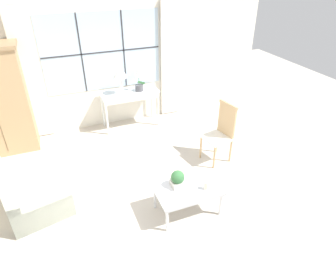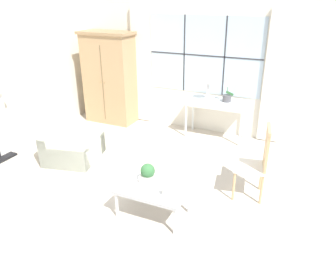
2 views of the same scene
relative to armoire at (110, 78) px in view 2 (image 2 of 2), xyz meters
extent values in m
plane|color=#BCB2A3|center=(2.07, -2.66, -1.00)|extent=(14.00, 14.00, 0.00)
cube|color=silver|center=(2.07, 0.37, 0.40)|extent=(7.20, 0.06, 2.80)
cube|color=silver|center=(2.07, 0.33, 0.58)|extent=(2.36, 0.01, 1.52)
cube|color=#2D2D33|center=(1.64, 0.33, 0.58)|extent=(0.02, 0.02, 1.52)
cube|color=#2D2D33|center=(2.49, 0.33, 0.58)|extent=(0.02, 0.02, 1.52)
cube|color=#2D2D33|center=(2.07, 0.33, 0.58)|extent=(2.36, 0.02, 0.02)
cube|color=silver|center=(0.64, 0.29, 0.26)|extent=(0.42, 0.06, 2.50)
cube|color=silver|center=(3.49, 0.29, 0.26)|extent=(0.42, 0.06, 2.50)
cube|color=tan|center=(0.00, 0.00, -0.04)|extent=(1.09, 0.58, 1.94)
cube|color=#977752|center=(0.00, 0.00, 0.96)|extent=(1.17, 0.64, 0.06)
cube|color=brown|center=(0.00, -0.29, -0.07)|extent=(0.01, 0.01, 1.63)
sphere|color=#997F4C|center=(-0.05, -0.30, -0.04)|extent=(0.03, 0.03, 0.03)
sphere|color=#997F4C|center=(0.05, -0.30, -0.04)|extent=(0.03, 0.03, 0.03)
cube|color=silver|center=(2.47, 0.03, -0.22)|extent=(1.20, 0.50, 0.03)
cube|color=silver|center=(2.47, 0.03, -0.28)|extent=(1.16, 0.48, 0.10)
cylinder|color=silver|center=(1.91, -0.18, -0.62)|extent=(0.04, 0.04, 0.77)
cylinder|color=silver|center=(3.03, -0.18, -0.62)|extent=(0.04, 0.04, 0.77)
cylinder|color=silver|center=(1.91, 0.24, -0.62)|extent=(0.04, 0.04, 0.77)
cylinder|color=silver|center=(3.03, 0.24, -0.62)|extent=(0.04, 0.04, 0.77)
cylinder|color=silver|center=(2.30, -0.04, -0.19)|extent=(0.13, 0.13, 0.02)
cylinder|color=silver|center=(2.30, -0.04, -0.01)|extent=(0.05, 0.05, 0.33)
cone|color=white|center=(2.30, -0.04, 0.26)|extent=(0.28, 0.28, 0.21)
cylinder|color=#4C4C51|center=(2.68, -0.01, -0.14)|extent=(0.17, 0.17, 0.13)
cylinder|color=#336638|center=(2.68, -0.01, 0.10)|extent=(0.01, 0.01, 0.34)
cube|color=#336638|center=(2.73, -0.01, -0.03)|extent=(0.16, 0.02, 0.09)
sphere|color=white|center=(2.65, 0.00, 0.12)|extent=(0.09, 0.09, 0.09)
sphere|color=white|center=(2.68, 0.00, 0.18)|extent=(0.09, 0.09, 0.09)
sphere|color=white|center=(2.71, 0.00, 0.24)|extent=(0.09, 0.09, 0.09)
cube|color=beige|center=(0.47, -1.95, -0.81)|extent=(1.01, 1.07, 0.39)
cube|color=beige|center=(0.15, -2.03, -0.42)|extent=(0.36, 0.92, 0.40)
cube|color=beige|center=(0.39, -1.61, -0.74)|extent=(0.85, 0.38, 0.53)
cube|color=beige|center=(0.55, -2.30, -0.74)|extent=(0.85, 0.38, 0.53)
cube|color=white|center=(3.53, -1.83, -0.54)|extent=(0.51, 0.51, 0.03)
cube|color=tan|center=(3.73, -1.79, -0.24)|extent=(0.11, 0.40, 0.56)
cube|color=tan|center=(3.73, -1.79, 0.06)|extent=(0.12, 0.43, 0.05)
cylinder|color=tan|center=(3.38, -2.05, -0.78)|extent=(0.04, 0.04, 0.45)
cylinder|color=tan|center=(3.31, -1.68, -0.78)|extent=(0.04, 0.04, 0.45)
cylinder|color=tan|center=(3.75, -1.98, -0.78)|extent=(0.04, 0.04, 0.45)
cylinder|color=tan|center=(3.68, -1.61, -0.78)|extent=(0.04, 0.04, 0.45)
cube|color=silver|center=(2.50, -2.83, -0.58)|extent=(0.93, 0.58, 0.03)
cube|color=#B1B3B8|center=(2.50, -2.83, -0.61)|extent=(0.91, 0.57, 0.04)
cylinder|color=silver|center=(2.08, -3.07, -0.80)|extent=(0.04, 0.04, 0.41)
cylinder|color=silver|center=(2.91, -3.07, -0.80)|extent=(0.04, 0.04, 0.41)
cylinder|color=silver|center=(2.08, -2.59, -0.80)|extent=(0.04, 0.04, 0.41)
cylinder|color=silver|center=(2.91, -2.59, -0.80)|extent=(0.04, 0.04, 0.41)
cube|color=#BCB7AD|center=(2.38, -2.74, -0.52)|extent=(0.18, 0.18, 0.10)
sphere|color=#336638|center=(2.38, -2.74, -0.40)|extent=(0.19, 0.19, 0.19)
cylinder|color=silver|center=(2.72, -2.95, -0.56)|extent=(0.11, 0.11, 0.01)
cylinder|color=beige|center=(2.72, -2.95, -0.50)|extent=(0.08, 0.08, 0.11)
cylinder|color=black|center=(2.72, -2.95, -0.44)|extent=(0.00, 0.00, 0.01)
camera|label=1|loc=(1.03, -5.72, 2.21)|focal=32.00mm
camera|label=2|loc=(4.17, -6.04, 1.71)|focal=35.00mm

